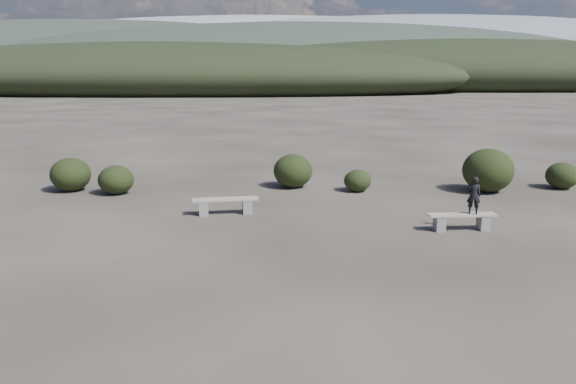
{
  "coord_description": "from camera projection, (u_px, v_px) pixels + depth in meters",
  "views": [
    {
      "loc": [
        -0.54,
        -10.0,
        4.06
      ],
      "look_at": [
        -0.72,
        3.5,
        1.1
      ],
      "focal_mm": 35.0,
      "sensor_mm": 36.0,
      "label": 1
    }
  ],
  "objects": [
    {
      "name": "shrub_d",
      "position": [
        488.0,
        170.0,
        18.84
      ],
      "size": [
        1.68,
        1.68,
        1.47
      ],
      "primitive_type": "ellipsoid",
      "color": "black",
      "rests_on": "ground"
    },
    {
      "name": "ground",
      "position": [
        323.0,
        288.0,
        10.63
      ],
      "size": [
        1200.0,
        1200.0,
        0.0
      ],
      "primitive_type": "plane",
      "color": "#2A2621",
      "rests_on": "ground"
    },
    {
      "name": "bench_right",
      "position": [
        462.0,
        220.0,
        14.4
      ],
      "size": [
        1.77,
        0.52,
        0.44
      ],
      "rotation": [
        0.0,
        0.0,
        0.09
      ],
      "color": "gray",
      "rests_on": "ground"
    },
    {
      "name": "shrub_f",
      "position": [
        70.0,
        174.0,
        19.02
      ],
      "size": [
        1.34,
        1.34,
        1.13
      ],
      "primitive_type": "ellipsoid",
      "color": "black",
      "rests_on": "ground"
    },
    {
      "name": "mountain_ridges",
      "position": [
        284.0,
        58.0,
        339.55
      ],
      "size": [
        500.0,
        400.0,
        56.0
      ],
      "color": "black",
      "rests_on": "ground"
    },
    {
      "name": "shrub_b",
      "position": [
        293.0,
        171.0,
        19.59
      ],
      "size": [
        1.36,
        1.36,
        1.17
      ],
      "primitive_type": "ellipsoid",
      "color": "black",
      "rests_on": "ground"
    },
    {
      "name": "shrub_e",
      "position": [
        562.0,
        176.0,
        19.39
      ],
      "size": [
        1.1,
        1.1,
        0.92
      ],
      "primitive_type": "ellipsoid",
      "color": "black",
      "rests_on": "ground"
    },
    {
      "name": "shrub_a",
      "position": [
        116.0,
        180.0,
        18.57
      ],
      "size": [
        1.17,
        1.17,
        0.96
      ],
      "primitive_type": "ellipsoid",
      "color": "black",
      "rests_on": "ground"
    },
    {
      "name": "seated_person",
      "position": [
        474.0,
        195.0,
        14.28
      ],
      "size": [
        0.39,
        0.3,
        0.97
      ],
      "primitive_type": "imported",
      "rotation": [
        0.0,
        0.0,
        2.92
      ],
      "color": "black",
      "rests_on": "bench_right"
    },
    {
      "name": "bench_left",
      "position": [
        226.0,
        205.0,
        16.0
      ],
      "size": [
        1.9,
        0.7,
        0.47
      ],
      "rotation": [
        0.0,
        0.0,
        0.17
      ],
      "color": "gray",
      "rests_on": "ground"
    },
    {
      "name": "shrub_c",
      "position": [
        357.0,
        181.0,
        18.96
      ],
      "size": [
        0.93,
        0.93,
        0.74
      ],
      "primitive_type": "ellipsoid",
      "color": "black",
      "rests_on": "ground"
    }
  ]
}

